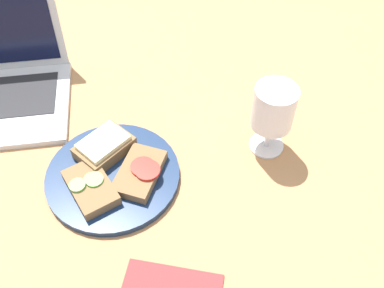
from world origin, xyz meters
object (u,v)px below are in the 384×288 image
at_px(sandwich_with_cheese, 104,147).
at_px(sandwich_with_cucumber, 91,187).
at_px(sandwich_with_tomato, 140,172).
at_px(wine_glass, 273,111).
at_px(plate, 113,174).

distance_m(sandwich_with_cheese, sandwich_with_cucumber, 0.09).
xyz_separation_m(sandwich_with_cheese, sandwich_with_tomato, (0.06, -0.07, -0.01)).
bearing_deg(sandwich_with_cheese, sandwich_with_cucumber, -106.75).
distance_m(sandwich_with_tomato, wine_glass, 0.27).
xyz_separation_m(plate, wine_glass, (0.30, 0.03, 0.09)).
height_order(sandwich_with_cheese, sandwich_with_tomato, sandwich_with_cheese).
height_order(sandwich_with_tomato, wine_glass, wine_glass).
relative_size(sandwich_with_cheese, sandwich_with_cucumber, 0.98).
height_order(sandwich_with_cheese, sandwich_with_cucumber, sandwich_with_cheese).
bearing_deg(sandwich_with_cheese, plate, -76.53).
bearing_deg(sandwich_with_tomato, sandwich_with_cucumber, -167.17).
relative_size(plate, sandwich_with_cheese, 1.99).
xyz_separation_m(plate, sandwich_with_cheese, (-0.01, 0.05, 0.02)).
height_order(plate, sandwich_with_cucumber, sandwich_with_cucumber).
height_order(sandwich_with_cucumber, wine_glass, wine_glass).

